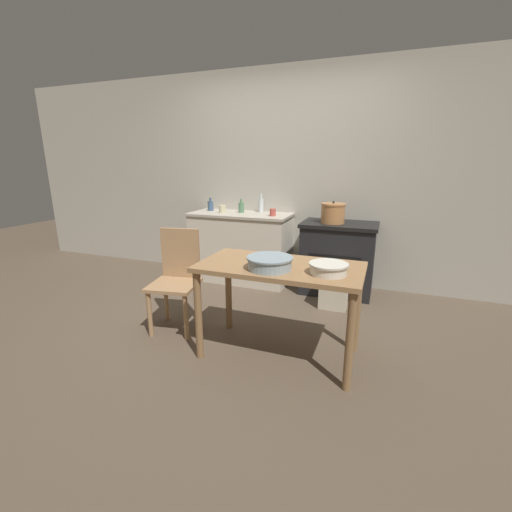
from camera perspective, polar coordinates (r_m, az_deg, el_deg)
The scene contains 15 objects.
ground_plane at distance 3.19m, azimuth -3.38°, elevation -12.11°, with size 14.00×14.00×0.00m, color brown.
wall_back at distance 4.33m, azimuth 5.14°, elevation 12.75°, with size 8.00×0.07×2.55m.
counter_cabinet at distance 4.33m, azimuth -2.55°, elevation 1.50°, with size 1.25×0.56×0.86m.
stove at distance 4.03m, azimuth 13.45°, elevation -0.29°, with size 0.83×0.57×0.82m.
work_table at distance 2.57m, azimuth 4.00°, elevation -3.79°, with size 1.21×0.63×0.74m.
chair at distance 3.15m, azimuth -13.04°, elevation -3.41°, with size 0.46×0.46×0.90m.
flour_sack at distance 3.64m, azimuth 12.83°, elevation -5.58°, with size 0.28×0.20×0.38m, color beige.
stock_pot at distance 3.89m, azimuth 12.70°, elevation 6.99°, with size 0.27×0.27×0.24m.
mixing_bowl_large at distance 2.42m, azimuth 2.30°, elevation -1.05°, with size 0.33×0.33×0.09m.
mixing_bowl_small at distance 2.37m, azimuth 12.01°, elevation -1.95°, with size 0.27×0.27×0.08m.
bottle_far_left at distance 4.30m, azimuth 0.84°, elevation 8.49°, with size 0.06×0.06×0.24m.
bottle_left at distance 4.29m, azimuth -2.47°, elevation 8.11°, with size 0.07×0.07×0.17m.
bottle_mid_left at distance 4.51m, azimuth -7.58°, elevation 8.32°, with size 0.08×0.08×0.16m.
cup_center_left at distance 4.02m, azimuth 2.80°, elevation 7.29°, with size 0.07×0.07×0.09m, color #B74C42.
cup_center at distance 4.29m, azimuth -5.63°, elevation 7.80°, with size 0.08×0.08×0.09m, color beige.
Camera 1 is at (1.17, -2.57, 1.47)m, focal length 24.00 mm.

